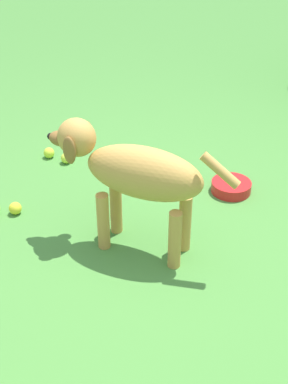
{
  "coord_description": "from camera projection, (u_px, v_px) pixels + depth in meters",
  "views": [
    {
      "loc": [
        -1.71,
        0.33,
        1.57
      ],
      "look_at": [
        0.22,
        0.1,
        0.31
      ],
      "focal_mm": 48.76,
      "sensor_mm": 36.0,
      "label": 1
    }
  ],
  "objects": [
    {
      "name": "ground",
      "position": [
        173.0,
        276.0,
        2.31
      ],
      "size": [
        14.0,
        14.0,
        0.0
      ],
      "primitive_type": "plane",
      "color": "#478438"
    },
    {
      "name": "dog",
      "position": [
        133.0,
        172.0,
        2.29
      ],
      "size": [
        0.5,
        0.8,
        0.61
      ],
      "rotation": [
        0.0,
        0.0,
        1.05
      ],
      "color": "#C69347",
      "rests_on": "ground"
    },
    {
      "name": "tennis_ball_0",
      "position": [
        49.0,
        153.0,
        3.21
      ],
      "size": [
        0.07,
        0.07,
        0.07
      ],
      "primitive_type": "sphere",
      "color": "#CAE436",
      "rests_on": "ground"
    },
    {
      "name": "tennis_ball_2",
      "position": [
        66.0,
        158.0,
        3.15
      ],
      "size": [
        0.07,
        0.07,
        0.07
      ],
      "primitive_type": "sphere",
      "color": "#C9E13C",
      "rests_on": "ground"
    },
    {
      "name": "tennis_ball_4",
      "position": [
        15.0,
        208.0,
        2.7
      ],
      "size": [
        0.07,
        0.07,
        0.07
      ],
      "primitive_type": "sphere",
      "color": "yellow",
      "rests_on": "ground"
    },
    {
      "name": "water_bowl",
      "position": [
        231.0,
        187.0,
        2.88
      ],
      "size": [
        0.22,
        0.22,
        0.06
      ],
      "primitive_type": "cylinder",
      "color": "red",
      "rests_on": "ground"
    }
  ]
}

